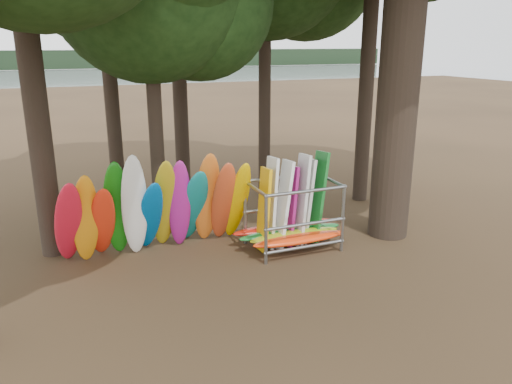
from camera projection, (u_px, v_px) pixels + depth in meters
name	position (u px, v px, depth m)	size (l,w,h in m)	color
ground	(261.00, 259.00, 13.36)	(120.00, 120.00, 0.00)	#47331E
lake	(88.00, 86.00, 66.60)	(160.00, 160.00, 0.00)	gray
far_shore	(70.00, 59.00, 110.39)	(160.00, 4.00, 4.00)	black
kayak_row	(158.00, 209.00, 13.35)	(5.31, 2.07, 3.07)	red
storage_rack	(293.00, 217.00, 13.89)	(3.20, 1.57, 2.67)	gray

